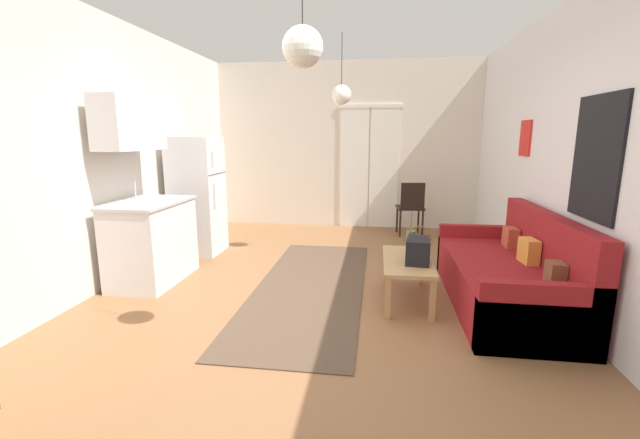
{
  "coord_description": "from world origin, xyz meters",
  "views": [
    {
      "loc": [
        0.58,
        -3.53,
        1.61
      ],
      "look_at": [
        -0.04,
        0.9,
        0.71
      ],
      "focal_mm": 23.18,
      "sensor_mm": 36.0,
      "label": 1
    }
  ],
  "objects_px": {
    "refrigerator": "(197,196)",
    "pendant_lamp_near": "(303,47)",
    "coffee_table": "(407,265)",
    "handbag": "(418,250)",
    "accent_chair": "(411,205)",
    "pendant_lamp_far": "(342,95)",
    "couch": "(511,277)",
    "bamboo_vase": "(411,241)"
  },
  "relations": [
    {
      "from": "couch",
      "to": "pendant_lamp_near",
      "type": "height_order",
      "value": "pendant_lamp_near"
    },
    {
      "from": "couch",
      "to": "coffee_table",
      "type": "distance_m",
      "value": 0.99
    },
    {
      "from": "refrigerator",
      "to": "couch",
      "type": "bearing_deg",
      "value": -19.97
    },
    {
      "from": "couch",
      "to": "bamboo_vase",
      "type": "bearing_deg",
      "value": 164.23
    },
    {
      "from": "handbag",
      "to": "pendant_lamp_far",
      "type": "xyz_separation_m",
      "value": [
        -0.89,
        1.56,
        1.58
      ]
    },
    {
      "from": "coffee_table",
      "to": "refrigerator",
      "type": "height_order",
      "value": "refrigerator"
    },
    {
      "from": "refrigerator",
      "to": "coffee_table",
      "type": "bearing_deg",
      "value": -26.33
    },
    {
      "from": "coffee_table",
      "to": "pendant_lamp_far",
      "type": "height_order",
      "value": "pendant_lamp_far"
    },
    {
      "from": "coffee_table",
      "to": "accent_chair",
      "type": "distance_m",
      "value": 2.79
    },
    {
      "from": "refrigerator",
      "to": "accent_chair",
      "type": "relative_size",
      "value": 1.81
    },
    {
      "from": "bamboo_vase",
      "to": "couch",
      "type": "bearing_deg",
      "value": -15.77
    },
    {
      "from": "accent_chair",
      "to": "pendant_lamp_far",
      "type": "bearing_deg",
      "value": 45.63
    },
    {
      "from": "handbag",
      "to": "refrigerator",
      "type": "height_order",
      "value": "refrigerator"
    },
    {
      "from": "bamboo_vase",
      "to": "handbag",
      "type": "relative_size",
      "value": 1.23
    },
    {
      "from": "refrigerator",
      "to": "pendant_lamp_near",
      "type": "distance_m",
      "value": 3.47
    },
    {
      "from": "coffee_table",
      "to": "refrigerator",
      "type": "relative_size",
      "value": 0.63
    },
    {
      "from": "refrigerator",
      "to": "pendant_lamp_far",
      "type": "height_order",
      "value": "pendant_lamp_far"
    },
    {
      "from": "pendant_lamp_near",
      "to": "couch",
      "type": "bearing_deg",
      "value": 32.09
    },
    {
      "from": "handbag",
      "to": "pendant_lamp_far",
      "type": "distance_m",
      "value": 2.39
    },
    {
      "from": "coffee_table",
      "to": "pendant_lamp_near",
      "type": "xyz_separation_m",
      "value": [
        -0.83,
        -1.13,
        1.82
      ]
    },
    {
      "from": "accent_chair",
      "to": "pendant_lamp_far",
      "type": "distance_m",
      "value": 2.33
    },
    {
      "from": "handbag",
      "to": "pendant_lamp_far",
      "type": "relative_size",
      "value": 0.41
    },
    {
      "from": "coffee_table",
      "to": "handbag",
      "type": "xyz_separation_m",
      "value": [
        0.09,
        -0.09,
        0.18
      ]
    },
    {
      "from": "bamboo_vase",
      "to": "pendant_lamp_near",
      "type": "relative_size",
      "value": 0.54
    },
    {
      "from": "coffee_table",
      "to": "pendant_lamp_near",
      "type": "height_order",
      "value": "pendant_lamp_near"
    },
    {
      "from": "bamboo_vase",
      "to": "refrigerator",
      "type": "bearing_deg",
      "value": 158.68
    },
    {
      "from": "refrigerator",
      "to": "pendant_lamp_near",
      "type": "xyz_separation_m",
      "value": [
        1.95,
        -2.51,
        1.39
      ]
    },
    {
      "from": "handbag",
      "to": "accent_chair",
      "type": "relative_size",
      "value": 0.41
    },
    {
      "from": "pendant_lamp_far",
      "to": "refrigerator",
      "type": "bearing_deg",
      "value": -177.34
    },
    {
      "from": "pendant_lamp_near",
      "to": "pendant_lamp_far",
      "type": "height_order",
      "value": "same"
    },
    {
      "from": "handbag",
      "to": "pendant_lamp_near",
      "type": "distance_m",
      "value": 2.15
    },
    {
      "from": "accent_chair",
      "to": "pendant_lamp_far",
      "type": "height_order",
      "value": "pendant_lamp_far"
    },
    {
      "from": "coffee_table",
      "to": "refrigerator",
      "type": "xyz_separation_m",
      "value": [
        -2.78,
        1.37,
        0.44
      ]
    },
    {
      "from": "handbag",
      "to": "refrigerator",
      "type": "distance_m",
      "value": 3.23
    },
    {
      "from": "coffee_table",
      "to": "accent_chair",
      "type": "bearing_deg",
      "value": 85.18
    },
    {
      "from": "accent_chair",
      "to": "pendant_lamp_far",
      "type": "relative_size",
      "value": 1.01
    },
    {
      "from": "coffee_table",
      "to": "pendant_lamp_near",
      "type": "relative_size",
      "value": 1.23
    },
    {
      "from": "couch",
      "to": "accent_chair",
      "type": "relative_size",
      "value": 2.35
    },
    {
      "from": "refrigerator",
      "to": "pendant_lamp_near",
      "type": "height_order",
      "value": "pendant_lamp_near"
    },
    {
      "from": "pendant_lamp_far",
      "to": "accent_chair",
      "type": "bearing_deg",
      "value": 51.72
    },
    {
      "from": "handbag",
      "to": "accent_chair",
      "type": "height_order",
      "value": "accent_chair"
    },
    {
      "from": "pendant_lamp_near",
      "to": "bamboo_vase",
      "type": "bearing_deg",
      "value": 58.12
    }
  ]
}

